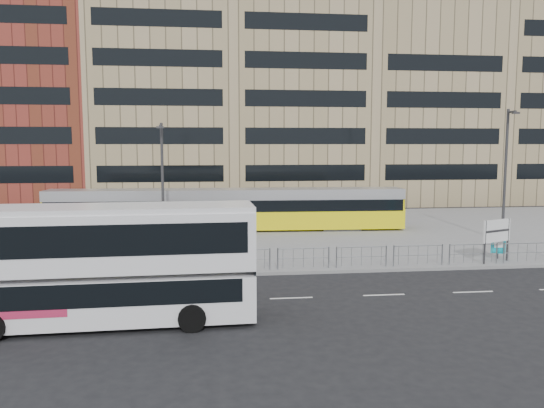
{
  "coord_description": "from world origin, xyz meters",
  "views": [
    {
      "loc": [
        -5.27,
        -25.31,
        6.39
      ],
      "look_at": [
        -1.66,
        6.0,
        2.83
      ],
      "focal_mm": 35.0,
      "sensor_mm": 36.0,
      "label": 1
    }
  ],
  "objects": [
    {
      "name": "road_markings",
      "position": [
        1.0,
        -4.0,
        0.01
      ],
      "size": [
        62.0,
        0.12,
        0.01
      ],
      "primitive_type": "cube",
      "color": "white",
      "rests_on": "ground"
    },
    {
      "name": "lamp_post_west",
      "position": [
        -8.35,
        9.05,
        4.31
      ],
      "size": [
        0.45,
        1.04,
        7.59
      ],
      "color": "#2D2D30",
      "rests_on": "plaza"
    },
    {
      "name": "tram",
      "position": [
        -4.1,
        13.0,
        1.67
      ],
      "size": [
        25.74,
        3.4,
        3.03
      ],
      "rotation": [
        0.0,
        0.0,
        -0.04
      ],
      "color": "yellow",
      "rests_on": "plaza"
    },
    {
      "name": "lamp_post_east",
      "position": [
        13.5,
        6.67,
        4.76
      ],
      "size": [
        0.45,
        1.04,
        8.47
      ],
      "color": "#2D2D30",
      "rests_on": "plaza"
    },
    {
      "name": "ad_panel",
      "position": [
        10.31,
        1.6,
        1.0
      ],
      "size": [
        0.77,
        0.2,
        1.45
      ],
      "rotation": [
        0.0,
        0.0,
        -0.18
      ],
      "color": "#2D2D30",
      "rests_on": "plaza"
    },
    {
      "name": "plaza",
      "position": [
        0.0,
        12.0,
        0.07
      ],
      "size": [
        64.0,
        24.0,
        0.15
      ],
      "primitive_type": "cube",
      "color": "slate",
      "rests_on": "ground"
    },
    {
      "name": "kerb",
      "position": [
        0.0,
        0.05,
        0.07
      ],
      "size": [
        64.0,
        0.25,
        0.17
      ],
      "primitive_type": "cube",
      "color": "gray",
      "rests_on": "ground"
    },
    {
      "name": "pedestrian",
      "position": [
        -6.32,
        1.98,
        1.07
      ],
      "size": [
        0.58,
        0.75,
        1.84
      ],
      "primitive_type": "imported",
      "rotation": [
        0.0,
        0.0,
        1.35
      ],
      "color": "black",
      "rests_on": "plaza"
    },
    {
      "name": "traffic_light_west",
      "position": [
        -9.88,
        0.5,
        2.12
      ],
      "size": [
        0.19,
        0.22,
        3.1
      ],
      "rotation": [
        0.0,
        0.0,
        -0.17
      ],
      "color": "#2D2D30",
      "rests_on": "plaza"
    },
    {
      "name": "double_decker_bus",
      "position": [
        -9.11,
        -6.43,
        2.3
      ],
      "size": [
        10.7,
        2.97,
        4.25
      ],
      "rotation": [
        0.0,
        0.0,
        0.03
      ],
      "color": "silver",
      "rests_on": "ground"
    },
    {
      "name": "pedestrian_barrier",
      "position": [
        2.0,
        0.5,
        0.98
      ],
      "size": [
        32.07,
        0.07,
        1.1
      ],
      "color": "gray",
      "rests_on": "plaza"
    },
    {
      "name": "building_row",
      "position": [
        1.55,
        34.27,
        12.91
      ],
      "size": [
        70.4,
        18.4,
        31.2
      ],
      "color": "maroon",
      "rests_on": "ground"
    },
    {
      "name": "ground",
      "position": [
        0.0,
        0.0,
        0.0
      ],
      "size": [
        120.0,
        120.0,
        0.0
      ],
      "primitive_type": "plane",
      "color": "black",
      "rests_on": "ground"
    },
    {
      "name": "station_sign",
      "position": [
        9.73,
        0.8,
        1.74
      ],
      "size": [
        1.88,
        0.83,
        2.29
      ],
      "rotation": [
        0.0,
        0.0,
        0.39
      ],
      "color": "#2D2D30",
      "rests_on": "plaza"
    }
  ]
}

